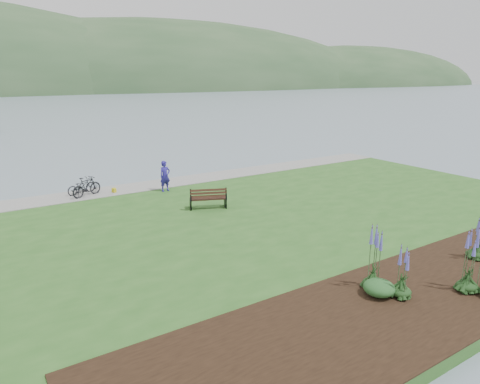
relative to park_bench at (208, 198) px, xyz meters
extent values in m
plane|color=slate|center=(0.21, -1.08, -0.94)|extent=(600.00, 600.00, 0.00)
cube|color=#28561E|center=(0.21, -3.08, -0.74)|extent=(34.00, 20.00, 0.40)
cube|color=gray|center=(0.21, 5.82, -0.53)|extent=(34.00, 2.20, 0.03)
cube|color=black|center=(3.21, -10.88, -0.52)|extent=(24.00, 4.40, 0.04)
cube|color=black|center=(0.04, 0.11, -0.05)|extent=(1.85, 1.24, 0.05)
cube|color=black|center=(-0.08, -0.20, 0.28)|extent=(1.68, 0.83, 0.55)
cube|color=black|center=(-0.74, 0.44, -0.30)|extent=(0.29, 0.58, 0.48)
cube|color=black|center=(0.83, -0.22, -0.30)|extent=(0.29, 0.58, 0.48)
imported|color=navy|center=(-0.44, 4.20, 0.47)|extent=(0.79, 0.59, 2.02)
imported|color=black|center=(-4.57, 6.12, -0.11)|extent=(1.09, 1.76, 0.87)
imported|color=black|center=(-4.44, 5.45, -0.01)|extent=(1.21, 1.84, 1.08)
cube|color=gold|center=(-3.01, 5.39, -0.41)|extent=(0.22, 0.28, 0.27)
ellipsoid|color=#143312|center=(2.56, -11.53, -0.35)|extent=(0.62, 0.62, 0.31)
cone|color=#4D4AAD|center=(2.56, -11.53, 0.78)|extent=(0.40, 0.40, 1.96)
ellipsoid|color=#143312|center=(5.15, -10.39, -0.35)|extent=(0.62, 0.62, 0.31)
ellipsoid|color=#143312|center=(0.59, -10.66, -0.35)|extent=(0.62, 0.62, 0.31)
cone|color=#4D4AAD|center=(0.59, -10.66, 0.58)|extent=(0.32, 0.32, 1.54)
ellipsoid|color=#143312|center=(0.32, -9.87, -0.35)|extent=(0.62, 0.62, 0.31)
cone|color=#4D4AAD|center=(0.32, -9.87, 0.82)|extent=(0.36, 0.36, 2.03)
ellipsoid|color=#1E4C21|center=(0.11, -10.28, -0.27)|extent=(0.93, 0.93, 0.46)
camera|label=1|loc=(-9.50, -17.63, 5.79)|focal=32.00mm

